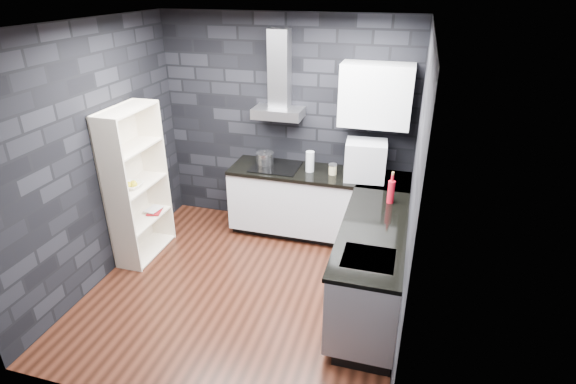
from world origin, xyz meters
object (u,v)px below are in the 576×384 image
at_px(pot, 265,158).
at_px(storage_jar, 333,170).
at_px(fruit_bowl, 132,185).
at_px(glass_vase, 310,162).
at_px(appliance_garage, 365,161).
at_px(red_bottle, 391,192).
at_px(bookshelf, 137,185).
at_px(utensil_crock, 347,170).

distance_m(pot, storage_jar, 0.89).
bearing_deg(pot, fruit_bowl, -137.89).
bearing_deg(glass_vase, appliance_garage, -3.32).
bearing_deg(appliance_garage, red_bottle, -63.17).
height_order(glass_vase, appliance_garage, appliance_garage).
height_order(appliance_garage, red_bottle, appliance_garage).
distance_m(glass_vase, fruit_bowl, 2.08).
bearing_deg(bookshelf, red_bottle, 25.80).
bearing_deg(glass_vase, bookshelf, -152.74).
bearing_deg(pot, storage_jar, -5.61).
relative_size(red_bottle, bookshelf, 0.14).
bearing_deg(appliance_garage, utensil_crock, 159.97).
xyz_separation_m(glass_vase, appliance_garage, (0.67, -0.04, 0.10)).
xyz_separation_m(storage_jar, fruit_bowl, (-2.09, -1.01, -0.02)).
xyz_separation_m(utensil_crock, bookshelf, (-2.26, -0.95, -0.06)).
xyz_separation_m(utensil_crock, red_bottle, (0.56, -0.62, 0.06)).
bearing_deg(storage_jar, fruit_bowl, -154.37).
xyz_separation_m(glass_vase, fruit_bowl, (-1.81, -1.02, -0.09)).
distance_m(glass_vase, red_bottle, 1.17).
height_order(pot, utensil_crock, pot).
xyz_separation_m(red_bottle, bookshelf, (-2.82, -0.34, -0.12)).
distance_m(red_bottle, fruit_bowl, 2.85).
bearing_deg(bookshelf, storage_jar, 42.58).
bearing_deg(utensil_crock, storage_jar, -166.95).
height_order(storage_jar, bookshelf, bookshelf).
xyz_separation_m(appliance_garage, fruit_bowl, (-2.48, -0.98, -0.19)).
height_order(storage_jar, utensil_crock, utensil_crock).
bearing_deg(storage_jar, appliance_garage, -3.35).
relative_size(glass_vase, bookshelf, 0.14).
relative_size(utensil_crock, appliance_garage, 0.25).
xyz_separation_m(utensil_crock, fruit_bowl, (-2.26, -1.04, -0.02)).
xyz_separation_m(pot, utensil_crock, (1.05, -0.05, -0.02)).
distance_m(appliance_garage, red_bottle, 0.66).
relative_size(pot, utensil_crock, 1.85).
xyz_separation_m(appliance_garage, bookshelf, (-2.48, -0.89, -0.22)).
bearing_deg(red_bottle, pot, 157.54).
bearing_deg(utensil_crock, appliance_garage, -15.37).
bearing_deg(bookshelf, appliance_garage, 38.80).
bearing_deg(red_bottle, fruit_bowl, -171.38).
xyz_separation_m(storage_jar, utensil_crock, (0.16, 0.04, 0.00)).
height_order(glass_vase, red_bottle, glass_vase).
xyz_separation_m(pot, red_bottle, (1.61, -0.67, 0.05)).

